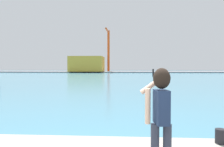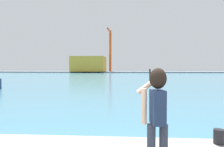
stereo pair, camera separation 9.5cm
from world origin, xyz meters
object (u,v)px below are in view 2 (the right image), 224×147
port_crane (110,47)px  person_photographer (157,109)px  harbor_bollard (219,137)px  warehouse_left (89,64)px

port_crane → person_photographer: bearing=-84.9°
harbor_bollard → port_crane: bearing=96.3°
person_photographer → harbor_bollard: bearing=-54.8°
port_crane → warehouse_left: bearing=-174.2°
warehouse_left → port_crane: port_crane is taller
person_photographer → harbor_bollard: 2.36m
harbor_bollard → person_photographer: bearing=-137.3°
person_photographer → warehouse_left: 87.58m
harbor_bollard → warehouse_left: bearing=102.2°
warehouse_left → harbor_bollard: bearing=-77.8°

